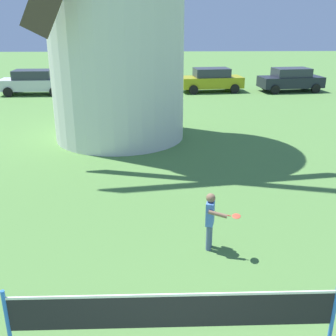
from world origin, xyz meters
The scene contains 6 objects.
tennis_net centered at (0.06, 1.94, 0.68)m, with size 4.82×0.06×1.10m.
player_far centered at (0.99, 4.72, 0.73)m, with size 0.72×0.66×1.29m.
parked_car_silver centered at (-8.03, 23.81, 0.81)m, with size 4.29×1.98×1.56m.
parked_car_cream centered at (-2.21, 24.53, 0.81)m, with size 4.48×1.99×1.56m.
parked_car_mustard centered at (3.64, 24.45, 0.81)m, with size 4.28×2.27×1.56m.
parked_car_black centered at (9.01, 24.36, 0.81)m, with size 4.37×2.30×1.56m.
Camera 1 is at (-0.16, -2.75, 4.66)m, focal length 42.85 mm.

